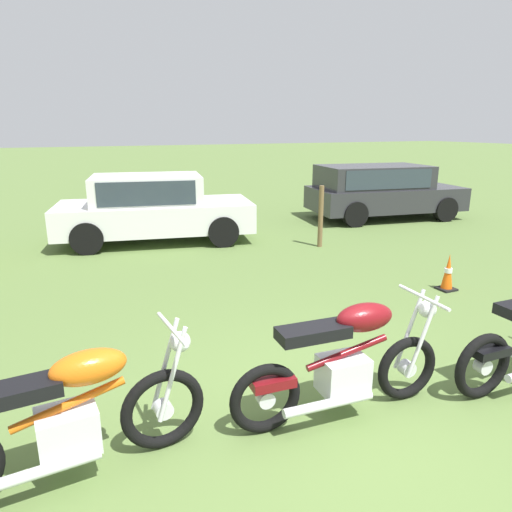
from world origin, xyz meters
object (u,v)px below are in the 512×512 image
fence_post_wooden (321,217)px  car_charcoal (379,188)px  motorcycle_orange (67,418)px  motorcycle_maroon (344,362)px  car_white (152,205)px  traffic_cone (448,273)px

fence_post_wooden → car_charcoal: bearing=32.7°
motorcycle_orange → motorcycle_maroon: 2.19m
motorcycle_orange → fence_post_wooden: fence_post_wooden is taller
motorcycle_maroon → car_white: car_white is taller
motorcycle_orange → car_charcoal: (8.19, 6.88, 0.35)m
motorcycle_maroon → traffic_cone: motorcycle_maroon is taller
car_charcoal → fence_post_wooden: 3.65m
motorcycle_maroon → fence_post_wooden: (2.94, 5.07, 0.14)m
motorcycle_maroon → car_charcoal: (6.00, 7.04, 0.34)m
traffic_cone → motorcycle_orange: bearing=-161.6°
car_white → fence_post_wooden: 3.60m
fence_post_wooden → motorcycle_maroon: bearing=-120.1°
motorcycle_orange → traffic_cone: motorcycle_orange is taller
motorcycle_maroon → motorcycle_orange: bearing=179.6°
motorcycle_orange → car_charcoal: size_ratio=0.49×
car_white → fence_post_wooden: (3.06, -1.90, -0.16)m
traffic_cone → fence_post_wooden: bearing=96.6°
motorcycle_orange → motorcycle_maroon: bearing=-8.4°
car_charcoal → traffic_cone: (-2.71, -5.05, -0.57)m
car_charcoal → traffic_cone: bearing=-109.4°
motorcycle_orange → traffic_cone: size_ratio=3.63×
motorcycle_orange → traffic_cone: (5.48, 1.83, -0.22)m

